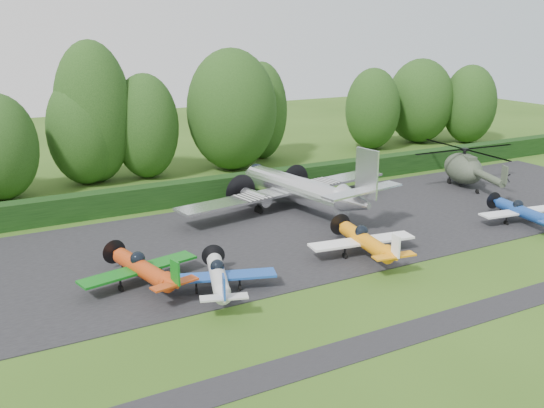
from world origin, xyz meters
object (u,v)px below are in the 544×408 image
sign_board (468,154)px  transport_plane (298,189)px  light_plane_white (218,277)px  helicopter (464,166)px  light_plane_blue (522,211)px  light_plane_orange (366,241)px  light_plane_red (143,269)px

sign_board → transport_plane: bearing=-163.9°
light_plane_white → helicopter: helicopter is taller
light_plane_blue → sign_board: 20.76m
transport_plane → light_plane_blue: (13.45, -11.33, -0.81)m
transport_plane → light_plane_orange: transport_plane is taller
light_plane_red → light_plane_orange: 14.54m
light_plane_white → light_plane_orange: bearing=-15.2°
light_plane_red → sign_board: light_plane_red is taller
light_plane_red → helicopter: helicopter is taller
transport_plane → light_plane_red: 18.03m
transport_plane → light_plane_red: (-15.76, -8.74, -0.69)m
light_plane_white → helicopter: 32.32m
transport_plane → light_plane_blue: size_ratio=3.01×
light_plane_red → sign_board: 43.44m
light_plane_orange → helicopter: 22.16m
helicopter → light_plane_white: bearing=-178.8°
helicopter → sign_board: size_ratio=4.28×
light_plane_red → light_plane_white: 4.60m
light_plane_red → light_plane_white: light_plane_red is taller
light_plane_blue → sign_board: bearing=47.1°
transport_plane → light_plane_red: bearing=-141.4°
transport_plane → sign_board: 25.85m
light_plane_orange → helicopter: (19.47, 10.55, 0.79)m
light_plane_white → light_plane_orange: (10.86, 0.58, 0.10)m
helicopter → sign_board: helicopter is taller
helicopter → light_plane_orange: bearing=-170.4°
light_plane_red → helicopter: size_ratio=0.58×
transport_plane → light_plane_red: transport_plane is taller
light_plane_white → helicopter: bearing=1.9°
light_plane_orange → sign_board: (26.60, 16.98, 0.00)m
transport_plane → light_plane_orange: size_ratio=2.67×
light_plane_red → light_plane_orange: (14.33, -2.44, 0.01)m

